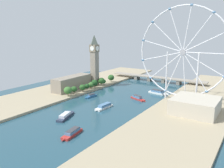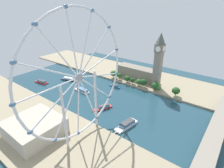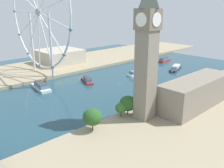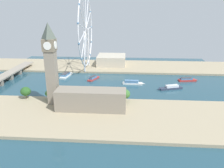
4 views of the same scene
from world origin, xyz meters
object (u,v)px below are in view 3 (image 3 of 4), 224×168
object	(u,v)px
clock_tower	(147,51)
tour_boat_2	(41,86)
parliament_block	(196,92)
tour_boat_5	(164,60)
tour_boat_0	(176,68)
ferris_wheel	(38,13)
tour_boat_1	(138,73)
tour_boat_3	(87,80)
tour_boat_4	(153,88)
riverside_hall	(59,56)

from	to	relation	value
clock_tower	tour_boat_2	distance (m)	122.07
parliament_block	tour_boat_5	distance (m)	170.82
tour_boat_2	tour_boat_5	xyz separation A→B (m)	(-10.27, -186.53, -0.21)
tour_boat_2	tour_boat_5	distance (m)	186.81
parliament_block	tour_boat_0	size ratio (longest dim) A/B	1.97
tour_boat_0	tour_boat_2	size ratio (longest dim) A/B	0.99
clock_tower	ferris_wheel	size ratio (longest dim) A/B	0.69
tour_boat_0	clock_tower	bearing A→B (deg)	6.13
tour_boat_1	tour_boat_3	world-z (taller)	tour_boat_3
ferris_wheel	tour_boat_3	world-z (taller)	ferris_wheel
clock_tower	tour_boat_0	xyz separation A→B (m)	(63.87, -139.61, -46.39)
tour_boat_0	tour_boat_3	distance (m)	115.99
tour_boat_3	tour_boat_5	distance (m)	141.00
clock_tower	tour_boat_5	xyz separation A→B (m)	(101.55, -170.09, -46.32)
tour_boat_4	tour_boat_5	size ratio (longest dim) A/B	0.77
riverside_hall	tour_boat_3	distance (m)	88.51
clock_tower	tour_boat_0	size ratio (longest dim) A/B	2.39
tour_boat_1	tour_boat_4	distance (m)	55.50
tour_boat_3	tour_boat_4	distance (m)	69.23
riverside_hall	tour_boat_2	size ratio (longest dim) A/B	1.37
parliament_block	ferris_wheel	world-z (taller)	ferris_wheel
tour_boat_1	tour_boat_2	world-z (taller)	tour_boat_2
riverside_hall	tour_boat_3	bearing A→B (deg)	165.84
clock_tower	riverside_hall	bearing A→B (deg)	-15.35
tour_boat_3	clock_tower	bearing A→B (deg)	-173.23
ferris_wheel	tour_boat_0	bearing A→B (deg)	-124.86
tour_boat_3	tour_boat_5	bearing A→B (deg)	-65.89
clock_tower	tour_boat_3	distance (m)	113.24
tour_boat_4	parliament_block	bearing A→B (deg)	-98.34
ferris_wheel	tour_boat_1	xyz separation A→B (m)	(-72.89, -78.68, -65.84)
tour_boat_5	tour_boat_3	bearing A→B (deg)	172.27
tour_boat_0	tour_boat_5	distance (m)	48.47
tour_boat_0	tour_boat_1	bearing A→B (deg)	-37.38
riverside_hall	tour_boat_1	xyz separation A→B (m)	(-103.10, -37.86, -9.37)
ferris_wheel	tour_boat_5	xyz separation A→B (m)	(-52.72, -160.27, -65.95)
tour_boat_0	parliament_block	bearing A→B (deg)	20.49
tour_boat_5	clock_tower	bearing A→B (deg)	-157.87
parliament_block	tour_boat_3	world-z (taller)	parliament_block
clock_tower	tour_boat_4	xyz separation A→B (m)	(35.75, -56.92, -46.62)
parliament_block	ferris_wheel	size ratio (longest dim) A/B	0.57
clock_tower	ferris_wheel	distance (m)	155.83
riverside_hall	tour_boat_0	xyz separation A→B (m)	(-120.62, -88.96, -9.56)
clock_tower	tour_boat_2	bearing A→B (deg)	8.36
tour_boat_0	tour_boat_1	world-z (taller)	tour_boat_1
ferris_wheel	tour_boat_5	size ratio (longest dim) A/B	4.16
ferris_wheel	tour_boat_1	distance (m)	125.85
ferris_wheel	tour_boat_4	world-z (taller)	ferris_wheel
tour_boat_1	tour_boat_3	xyz separation A→B (m)	(17.77, 59.39, -0.10)
tour_boat_2	riverside_hall	bearing A→B (deg)	-33.80
clock_tower	tour_boat_5	distance (m)	203.44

